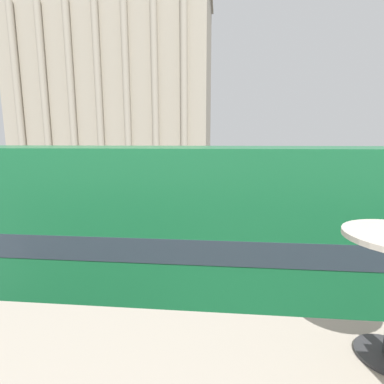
{
  "coord_description": "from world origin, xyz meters",
  "views": [
    {
      "loc": [
        -0.4,
        -1.97,
        4.42
      ],
      "look_at": [
        -2.12,
        15.95,
        1.28
      ],
      "focal_mm": 28.0,
      "sensor_mm": 36.0,
      "label": 1
    }
  ],
  "objects_px": {
    "pedestrian_white": "(126,199)",
    "traffic_light_near": "(100,181)",
    "double_decker_bus": "(205,237)",
    "pedestrian_blue": "(161,177)",
    "car_black": "(328,180)",
    "car_navy": "(250,179)",
    "pedestrian_olive": "(197,174)",
    "traffic_light_mid": "(341,167)",
    "plaza_building_left": "(119,84)"
  },
  "relations": [
    {
      "from": "pedestrian_white",
      "to": "traffic_light_near",
      "type": "bearing_deg",
      "value": -158.1
    },
    {
      "from": "double_decker_bus",
      "to": "pedestrian_blue",
      "type": "relative_size",
      "value": 6.77
    },
    {
      "from": "double_decker_bus",
      "to": "car_black",
      "type": "xyz_separation_m",
      "value": [
        10.48,
        23.19,
        -1.69
      ]
    },
    {
      "from": "car_navy",
      "to": "pedestrian_olive",
      "type": "distance_m",
      "value": 5.46
    },
    {
      "from": "traffic_light_near",
      "to": "pedestrian_white",
      "type": "bearing_deg",
      "value": 93.52
    },
    {
      "from": "car_black",
      "to": "pedestrian_white",
      "type": "distance_m",
      "value": 19.91
    },
    {
      "from": "pedestrian_blue",
      "to": "traffic_light_mid",
      "type": "bearing_deg",
      "value": -146.67
    },
    {
      "from": "car_black",
      "to": "pedestrian_olive",
      "type": "bearing_deg",
      "value": 154.68
    },
    {
      "from": "double_decker_bus",
      "to": "car_black",
      "type": "distance_m",
      "value": 25.5
    },
    {
      "from": "plaza_building_left",
      "to": "traffic_light_near",
      "type": "relative_size",
      "value": 6.98
    },
    {
      "from": "car_navy",
      "to": "pedestrian_olive",
      "type": "bearing_deg",
      "value": 58.97
    },
    {
      "from": "double_decker_bus",
      "to": "pedestrian_white",
      "type": "xyz_separation_m",
      "value": [
        -5.33,
        11.09,
        -1.45
      ]
    },
    {
      "from": "traffic_light_near",
      "to": "car_navy",
      "type": "height_order",
      "value": "traffic_light_near"
    },
    {
      "from": "plaza_building_left",
      "to": "pedestrian_olive",
      "type": "xyz_separation_m",
      "value": [
        13.31,
        -16.36,
        -11.95
      ]
    },
    {
      "from": "double_decker_bus",
      "to": "plaza_building_left",
      "type": "relative_size",
      "value": 0.4
    },
    {
      "from": "double_decker_bus",
      "to": "pedestrian_olive",
      "type": "bearing_deg",
      "value": 94.74
    },
    {
      "from": "car_navy",
      "to": "pedestrian_blue",
      "type": "distance_m",
      "value": 8.6
    },
    {
      "from": "traffic_light_mid",
      "to": "car_black",
      "type": "xyz_separation_m",
      "value": [
        1.84,
        7.66,
        -1.88
      ]
    },
    {
      "from": "traffic_light_near",
      "to": "pedestrian_white",
      "type": "relative_size",
      "value": 2.46
    },
    {
      "from": "traffic_light_near",
      "to": "pedestrian_white",
      "type": "xyz_separation_m",
      "value": [
        -0.27,
        4.36,
        -1.68
      ]
    },
    {
      "from": "traffic_light_near",
      "to": "plaza_building_left",
      "type": "bearing_deg",
      "value": 106.93
    },
    {
      "from": "pedestrian_white",
      "to": "pedestrian_blue",
      "type": "height_order",
      "value": "pedestrian_blue"
    },
    {
      "from": "traffic_light_mid",
      "to": "pedestrian_olive",
      "type": "bearing_deg",
      "value": 140.59
    },
    {
      "from": "double_decker_bus",
      "to": "car_navy",
      "type": "xyz_separation_m",
      "value": [
        3.17,
        22.94,
        -1.69
      ]
    },
    {
      "from": "traffic_light_mid",
      "to": "car_navy",
      "type": "relative_size",
      "value": 0.94
    },
    {
      "from": "car_black",
      "to": "pedestrian_olive",
      "type": "xyz_separation_m",
      "value": [
        -12.58,
        1.16,
        0.3
      ]
    },
    {
      "from": "plaza_building_left",
      "to": "car_navy",
      "type": "bearing_deg",
      "value": -43.72
    },
    {
      "from": "traffic_light_near",
      "to": "car_navy",
      "type": "xyz_separation_m",
      "value": [
        8.23,
        16.21,
        -1.92
      ]
    },
    {
      "from": "plaza_building_left",
      "to": "pedestrian_blue",
      "type": "height_order",
      "value": "plaza_building_left"
    },
    {
      "from": "car_navy",
      "to": "pedestrian_white",
      "type": "relative_size",
      "value": 2.56
    },
    {
      "from": "double_decker_bus",
      "to": "car_black",
      "type": "height_order",
      "value": "double_decker_bus"
    },
    {
      "from": "double_decker_bus",
      "to": "pedestrian_blue",
      "type": "xyz_separation_m",
      "value": [
        -5.32,
        21.59,
        -1.44
      ]
    },
    {
      "from": "pedestrian_white",
      "to": "pedestrian_blue",
      "type": "xyz_separation_m",
      "value": [
        0.01,
        10.5,
        0.02
      ]
    },
    {
      "from": "traffic_light_mid",
      "to": "pedestrian_blue",
      "type": "bearing_deg",
      "value": 156.54
    },
    {
      "from": "double_decker_bus",
      "to": "traffic_light_mid",
      "type": "bearing_deg",
      "value": 60.72
    },
    {
      "from": "pedestrian_olive",
      "to": "double_decker_bus",
      "type": "bearing_deg",
      "value": -1.11
    },
    {
      "from": "traffic_light_near",
      "to": "traffic_light_mid",
      "type": "bearing_deg",
      "value": 32.69
    },
    {
      "from": "car_black",
      "to": "pedestrian_white",
      "type": "height_order",
      "value": "pedestrian_white"
    },
    {
      "from": "traffic_light_mid",
      "to": "pedestrian_blue",
      "type": "xyz_separation_m",
      "value": [
        -13.96,
        6.06,
        -1.62
      ]
    },
    {
      "from": "traffic_light_mid",
      "to": "traffic_light_near",
      "type": "bearing_deg",
      "value": -147.31
    },
    {
      "from": "pedestrian_white",
      "to": "pedestrian_blue",
      "type": "distance_m",
      "value": 10.5
    },
    {
      "from": "traffic_light_near",
      "to": "car_black",
      "type": "height_order",
      "value": "traffic_light_near"
    },
    {
      "from": "double_decker_bus",
      "to": "traffic_light_near",
      "type": "height_order",
      "value": "double_decker_bus"
    },
    {
      "from": "traffic_light_near",
      "to": "traffic_light_mid",
      "type": "distance_m",
      "value": 16.28
    },
    {
      "from": "plaza_building_left",
      "to": "car_navy",
      "type": "height_order",
      "value": "plaza_building_left"
    },
    {
      "from": "traffic_light_near",
      "to": "pedestrian_blue",
      "type": "bearing_deg",
      "value": 91.0
    },
    {
      "from": "double_decker_bus",
      "to": "traffic_light_near",
      "type": "distance_m",
      "value": 8.43
    },
    {
      "from": "double_decker_bus",
      "to": "car_black",
      "type": "bearing_deg",
      "value": 65.5
    },
    {
      "from": "pedestrian_white",
      "to": "traffic_light_mid",
      "type": "bearing_deg",
      "value": -54.0
    },
    {
      "from": "plaza_building_left",
      "to": "pedestrian_white",
      "type": "xyz_separation_m",
      "value": [
        10.08,
        -29.62,
        -12.01
      ]
    }
  ]
}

